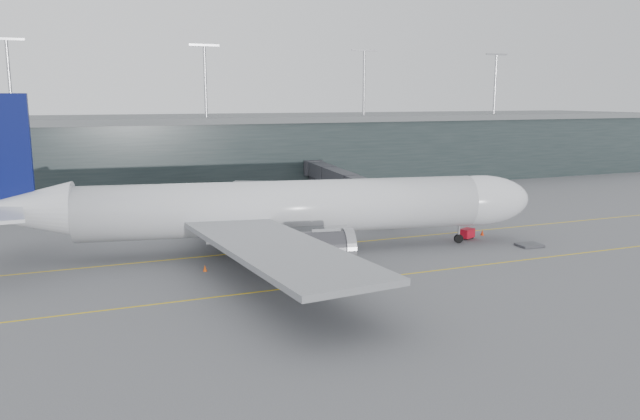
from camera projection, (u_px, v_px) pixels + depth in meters
name	position (u px, v px, depth m)	size (l,w,h in m)	color
ground	(249.00, 245.00, 81.88)	(320.00, 320.00, 0.00)	#56565B
taxiline_a	(258.00, 251.00, 78.23)	(160.00, 0.25, 0.02)	gold
taxiline_b	(302.00, 287.00, 63.65)	(160.00, 0.25, 0.02)	gold
taxiline_lead_main	(245.00, 216.00, 101.96)	(0.25, 60.00, 0.02)	gold
terminal	(175.00, 152.00, 133.40)	(240.00, 36.00, 29.00)	#1E2829
main_aircraft	(279.00, 209.00, 77.01)	(69.36, 64.37, 19.51)	silver
jet_bridge	(333.00, 178.00, 111.64)	(7.83, 43.04, 6.52)	#2F2F34
gse_cart	(467.00, 233.00, 85.16)	(2.40, 2.02, 1.39)	#B70D1E
baggage_dolly	(529.00, 245.00, 80.83)	(3.05, 2.44, 0.30)	#3B3B40
uld_a	(200.00, 226.00, 88.28)	(2.63, 2.30, 2.06)	#3A393F
uld_b	(216.00, 220.00, 92.70)	(2.54, 2.16, 2.08)	#3A393F
uld_c	(235.00, 222.00, 92.13)	(1.86, 1.51, 1.64)	#3A393F
cone_nose	(482.00, 233.00, 87.31)	(0.50, 0.50, 0.80)	red
cone_wing_stbd	(371.00, 275.00, 66.50)	(0.45, 0.45, 0.72)	red
cone_wing_port	(288.00, 221.00, 95.55)	(0.42, 0.42, 0.67)	#E25D0C
cone_tail	(205.00, 268.00, 69.21)	(0.45, 0.45, 0.72)	#D4470B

